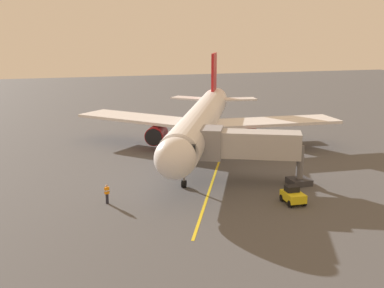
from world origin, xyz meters
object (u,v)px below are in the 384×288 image
object	(u,v)px
jet_bridge	(242,145)
ground_crew_marshaller	(107,194)
tug_near_nose	(293,196)
airplane	(202,121)

from	to	relation	value
jet_bridge	ground_crew_marshaller	xyz separation A→B (m)	(13.53, 2.39, -2.88)
tug_near_nose	airplane	bearing A→B (deg)	-84.04
jet_bridge	tug_near_nose	bearing A→B (deg)	105.36
ground_crew_marshaller	tug_near_nose	size ratio (longest dim) A/B	0.73
ground_crew_marshaller	tug_near_nose	bearing A→B (deg)	163.37
ground_crew_marshaller	airplane	bearing A→B (deg)	-132.03
airplane	ground_crew_marshaller	xyz separation A→B (m)	(13.41, 14.88, -3.12)
airplane	ground_crew_marshaller	world-z (taller)	airplane
jet_bridge	ground_crew_marshaller	size ratio (longest dim) A/B	6.49
jet_bridge	ground_crew_marshaller	world-z (taller)	jet_bridge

